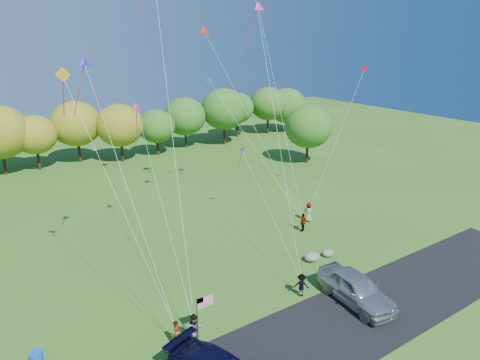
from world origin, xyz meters
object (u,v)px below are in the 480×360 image
Objects in this scene: minivan_silver at (356,288)px; flyer_b at (195,330)px; flyer_a at (177,334)px; flyer_e at (309,212)px; trash_barrel at (37,360)px; flyer_d at (303,222)px; flyer_c at (301,285)px.

minivan_silver is 10.24m from flyer_b.
flyer_b is (0.85, -0.40, 0.14)m from flyer_a.
minivan_silver is at bearing 119.51° from flyer_e.
flyer_a is 0.90× the size of flyer_e.
flyer_a is at bearing 164.88° from flyer_b.
flyer_e is at bearing 14.04° from trash_barrel.
trash_barrel is (-17.32, 4.95, -0.51)m from minivan_silver.
flyer_b is at bearing 9.79° from flyer_d.
minivan_silver is 3.45× the size of flyer_d.
minivan_silver is 11.16m from flyer_a.
flyer_e is (1.78, 1.25, 0.09)m from flyer_d.
trash_barrel is at bearing 72.61° from flyer_e.
flyer_a is at bearing 171.79° from minivan_silver.
flyer_a is 16.65m from flyer_d.
flyer_d is at bearing -6.47° from flyer_a.
flyer_e is (5.99, 10.78, -0.11)m from minivan_silver.
minivan_silver reaches higher than flyer_e.
minivan_silver is 3.62× the size of flyer_c.
flyer_d is (4.21, 9.53, -0.20)m from minivan_silver.
flyer_a is 1.63× the size of trash_barrel.
flyer_a is 6.91m from trash_barrel.
flyer_b is 1.23× the size of flyer_c.
flyer_d is (15.09, 7.05, -0.00)m from flyer_a.
flyer_b is 18.22m from flyer_e.
flyer_b is 1.91× the size of trash_barrel.
minivan_silver is at bearing -15.96° from trash_barrel.
minivan_silver is 3.33m from flyer_c.
flyer_e reaches higher than trash_barrel.
flyer_b is (-10.02, 2.08, -0.06)m from minivan_silver.
minivan_silver reaches higher than flyer_d.
flyer_a is 0.85× the size of flyer_b.
flyer_c is (8.60, -0.07, -0.04)m from flyer_a.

